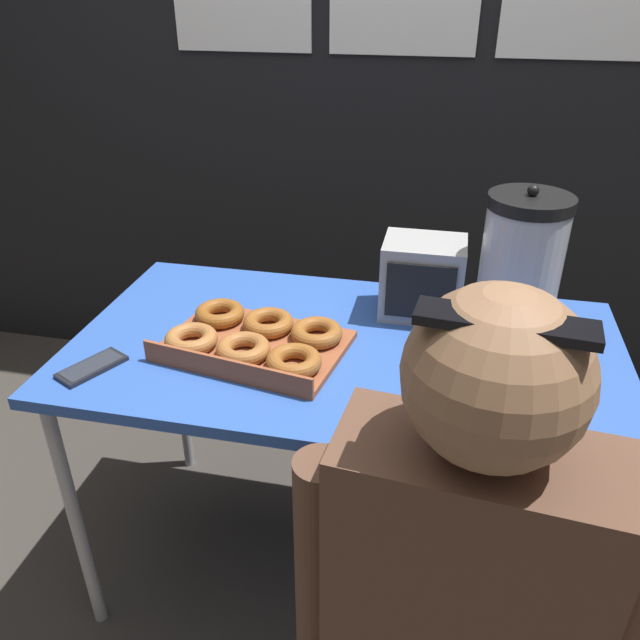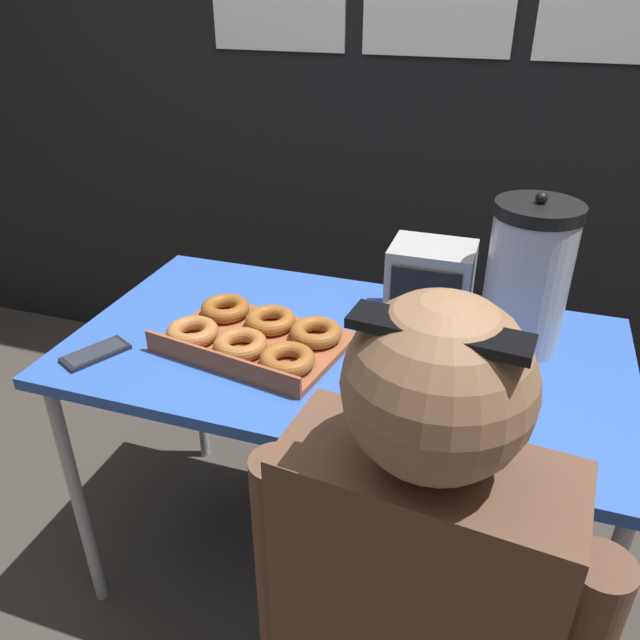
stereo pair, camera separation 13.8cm
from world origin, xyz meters
The scene contains 7 objects.
ground_plane centered at (0.00, 0.00, 0.00)m, with size 12.00×12.00×0.00m, color #3D3833.
back_wall centered at (0.00, 1.03, 1.35)m, with size 6.00×0.11×2.69m.
folding_table centered at (0.00, 0.00, 0.69)m, with size 1.28×0.70×0.75m.
donut_box centered at (-0.20, -0.06, 0.77)m, with size 0.45×0.34×0.05m.
coffee_urn centered at (0.38, 0.14, 0.92)m, with size 0.19×0.21×0.36m.
cell_phone centered at (-0.53, -0.22, 0.75)m, with size 0.12×0.16×0.01m.
space_heater centered at (0.16, 0.20, 0.84)m, with size 0.20×0.16×0.19m.
Camera 2 is at (0.34, -1.19, 1.51)m, focal length 35.00 mm.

